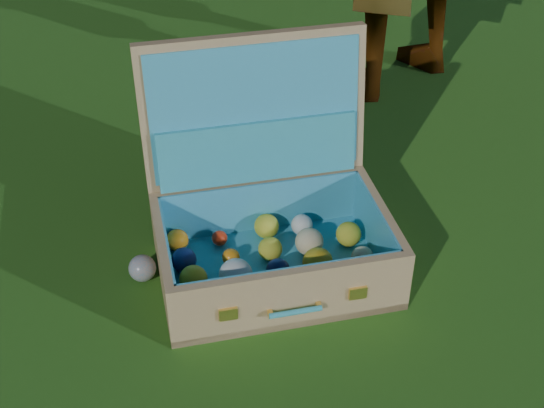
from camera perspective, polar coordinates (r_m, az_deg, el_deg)
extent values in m
plane|color=#215114|center=(2.03, 5.05, -1.40)|extent=(60.00, 60.00, 0.00)
sphere|color=teal|center=(1.86, -9.74, -4.79)|extent=(0.07, 0.07, 0.07)
cube|color=tan|center=(1.86, 0.20, -5.20)|extent=(0.59, 0.44, 0.02)
cube|color=tan|center=(1.68, 1.56, -7.18)|extent=(0.55, 0.09, 0.17)
cube|color=tan|center=(1.94, -0.95, -0.27)|extent=(0.55, 0.09, 0.17)
cube|color=tan|center=(1.78, -8.15, -4.68)|extent=(0.06, 0.33, 0.17)
cube|color=tan|center=(1.87, 8.14, -2.28)|extent=(0.06, 0.33, 0.17)
cube|color=teal|center=(1.85, 0.21, -4.90)|extent=(0.55, 0.39, 0.01)
cube|color=teal|center=(1.68, 1.46, -6.64)|extent=(0.51, 0.07, 0.14)
cube|color=teal|center=(1.92, -0.88, -0.26)|extent=(0.51, 0.07, 0.14)
cube|color=teal|center=(1.77, -7.77, -4.37)|extent=(0.05, 0.32, 0.14)
cube|color=teal|center=(1.86, 7.79, -2.09)|extent=(0.05, 0.32, 0.14)
cube|color=tan|center=(1.84, -1.38, 7.21)|extent=(0.56, 0.16, 0.37)
cube|color=teal|center=(1.82, -1.26, 7.01)|extent=(0.51, 0.12, 0.32)
cube|color=teal|center=(1.86, -1.07, 3.97)|extent=(0.49, 0.10, 0.15)
cube|color=#F2C659|center=(1.65, -3.31, -8.28)|extent=(0.04, 0.01, 0.03)
cube|color=#F2C659|center=(1.71, 6.49, -6.68)|extent=(0.04, 0.01, 0.03)
cylinder|color=teal|center=(1.67, 1.78, -8.13)|extent=(0.12, 0.03, 0.01)
cube|color=#F2C659|center=(1.67, -0.13, -8.26)|extent=(0.01, 0.02, 0.01)
cube|color=#F2C659|center=(1.69, 3.54, -7.66)|extent=(0.01, 0.02, 0.01)
sphere|color=gold|center=(1.72, -5.46, -7.46)|extent=(0.06, 0.06, 0.06)
sphere|color=silver|center=(1.72, -2.56, -6.76)|extent=(0.08, 0.08, 0.08)
sphere|color=gold|center=(1.73, 1.48, -6.72)|extent=(0.06, 0.06, 0.06)
sphere|color=orange|center=(1.76, 4.06, -6.01)|extent=(0.06, 0.06, 0.06)
sphere|color=gold|center=(1.79, 7.73, -5.57)|extent=(0.06, 0.06, 0.06)
sphere|color=#B99618|center=(1.77, -5.94, -5.65)|extent=(0.07, 0.07, 0.07)
sphere|color=silver|center=(1.77, -2.74, -5.35)|extent=(0.08, 0.08, 0.08)
sphere|color=#0E1A46|center=(1.80, 0.45, -5.01)|extent=(0.06, 0.06, 0.06)
sphere|color=#B99618|center=(1.81, 3.46, -4.42)|extent=(0.07, 0.07, 0.07)
sphere|color=beige|center=(1.85, 6.82, -4.01)|extent=(0.06, 0.06, 0.06)
sphere|color=#0E1A46|center=(1.83, -6.65, -4.21)|extent=(0.06, 0.06, 0.06)
sphere|color=orange|center=(1.85, -3.11, -4.02)|extent=(0.04, 0.04, 0.04)
sphere|color=gold|center=(1.85, -0.13, -3.40)|extent=(0.06, 0.06, 0.06)
sphere|color=beige|center=(1.87, 2.82, -2.86)|extent=(0.07, 0.07, 0.07)
sphere|color=gold|center=(1.90, 5.78, -2.27)|extent=(0.06, 0.06, 0.06)
sphere|color=orange|center=(1.90, -7.14, -2.72)|extent=(0.06, 0.06, 0.06)
sphere|color=red|center=(1.91, -3.96, -2.58)|extent=(0.04, 0.04, 0.04)
sphere|color=gold|center=(1.92, -0.41, -1.68)|extent=(0.06, 0.06, 0.06)
sphere|color=silver|center=(1.93, 2.26, -1.58)|extent=(0.06, 0.06, 0.06)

